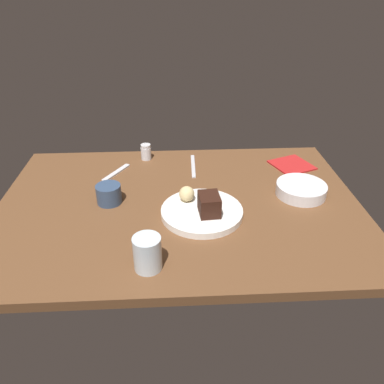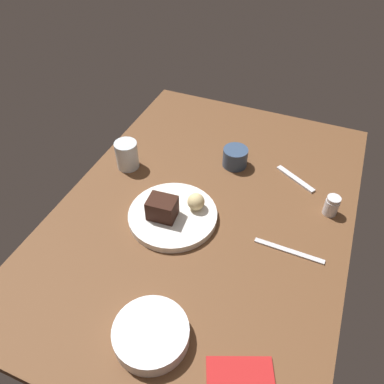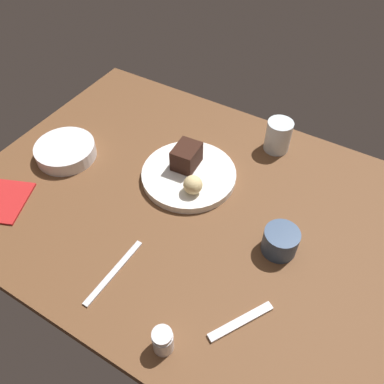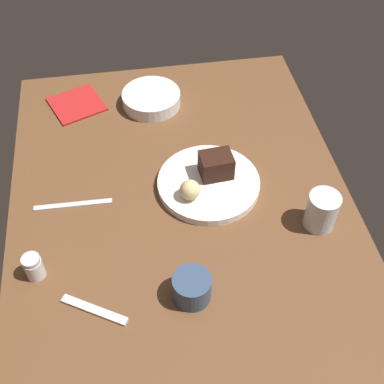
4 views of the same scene
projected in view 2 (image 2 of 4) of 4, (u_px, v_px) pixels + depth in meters
dining_table at (205, 213)px, 115.64cm from camera, size 120.00×84.00×3.00cm
dessert_plate at (173, 216)px, 111.28cm from camera, size 25.78×25.78×2.16cm
chocolate_cake_slice at (162, 208)px, 107.60cm from camera, size 6.83×8.40×6.30cm
bread_roll at (196, 202)px, 110.30cm from camera, size 5.02×5.02×5.02cm
salt_shaker at (332, 206)px, 111.38cm from camera, size 4.17×4.17×6.28cm
water_glass at (127, 155)px, 125.74cm from camera, size 7.37×7.37×9.47cm
side_bowl at (151, 334)px, 84.48cm from camera, size 17.03×17.03×4.01cm
coffee_cup at (235, 157)px, 127.34cm from camera, size 8.21×8.21×6.38cm
dessert_spoon at (295, 179)px, 123.85cm from camera, size 9.27×13.79×0.70cm
butter_knife at (289, 251)px, 103.11cm from camera, size 1.93×19.03×0.50cm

